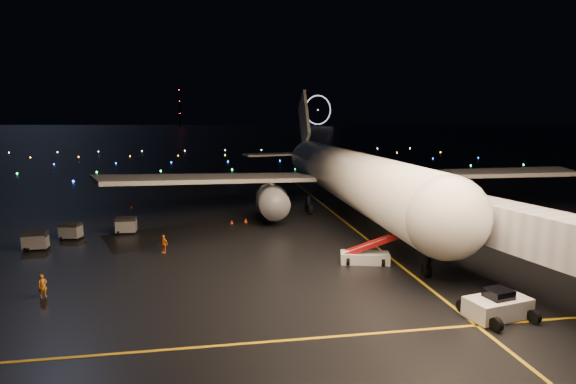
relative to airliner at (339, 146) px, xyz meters
name	(u,v)px	position (x,y,z in m)	size (l,w,h in m)	color
ground	(220,137)	(-13.10, 274.07, -8.95)	(2000.00, 2000.00, 0.00)	black
lane_centre	(354,229)	(-1.10, -10.93, -8.94)	(0.25, 80.00, 0.02)	gold
lane_cross	(194,348)	(-18.10, -35.93, -8.94)	(60.00, 0.25, 0.02)	gold
airliner	(339,146)	(0.00, 0.00, 0.00)	(63.17, 60.01, 17.90)	silver
pushback_tug	(498,304)	(0.81, -35.11, -8.00)	(3.98, 2.09, 1.90)	silver
belt_loader	(365,246)	(-3.92, -23.15, -7.45)	(6.19, 1.69, 3.00)	silver
crew_a	(43,286)	(-29.03, -26.89, -8.10)	(0.62, 0.40, 1.69)	orange
crew_c	(164,244)	(-21.73, -17.23, -8.07)	(1.02, 0.43, 1.75)	orange
safety_cone_0	(269,220)	(-10.39, -5.74, -8.72)	(0.41, 0.41, 0.46)	#F03C13
safety_cone_1	(232,222)	(-14.93, -6.09, -8.73)	(0.39, 0.39, 0.44)	#F03C13
safety_cone_2	(246,220)	(-13.21, -5.65, -8.68)	(0.48, 0.48, 0.55)	#F03C13
safety_cone_3	(131,206)	(-28.74, 5.82, -8.69)	(0.46, 0.46, 0.52)	#F03C13
ferris_wheel	(318,111)	(156.90, 694.07, 17.05)	(50.00, 4.00, 52.00)	black
radio_mast	(180,107)	(-73.10, 714.07, 23.05)	(1.80, 1.80, 64.00)	black
taxiway_lights	(227,160)	(-13.10, 80.07, -8.77)	(164.00, 92.00, 0.36)	black
baggage_cart_0	(126,225)	(-26.64, -8.93, -8.05)	(2.11, 1.48, 1.80)	gray
baggage_cart_1	(71,231)	(-31.97, -10.48, -8.10)	(2.01, 1.40, 1.71)	gray
baggage_cart_2	(37,242)	(-33.96, -14.13, -8.17)	(1.84, 1.29, 1.57)	gray
baggage_cart_3	(35,240)	(-34.15, -14.06, -8.05)	(2.11, 1.48, 1.79)	gray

